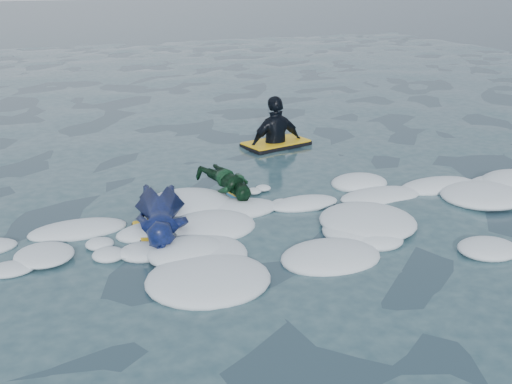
{
  "coord_description": "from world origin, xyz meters",
  "views": [
    {
      "loc": [
        -2.57,
        -5.49,
        2.95
      ],
      "look_at": [
        0.23,
        1.6,
        0.27
      ],
      "focal_mm": 45.0,
      "sensor_mm": 36.0,
      "label": 1
    }
  ],
  "objects": [
    {
      "name": "waiting_rider_unit",
      "position": [
        1.72,
        4.43,
        0.02
      ],
      "size": [
        1.27,
        0.89,
        1.73
      ],
      "rotation": [
        0.0,
        0.0,
        0.24
      ],
      "color": "black",
      "rests_on": "ground"
    },
    {
      "name": "ground",
      "position": [
        0.0,
        0.0,
        0.0
      ],
      "size": [
        120.0,
        120.0,
        0.0
      ],
      "primitive_type": "plane",
      "color": "#152E34",
      "rests_on": "ground"
    },
    {
      "name": "foam_band",
      "position": [
        0.0,
        1.03,
        0.0
      ],
      "size": [
        12.0,
        3.1,
        0.3
      ],
      "primitive_type": null,
      "color": "white",
      "rests_on": "ground"
    },
    {
      "name": "prone_woman_unit",
      "position": [
        -1.06,
        1.33,
        0.23
      ],
      "size": [
        0.97,
        1.78,
        0.44
      ],
      "rotation": [
        0.0,
        0.0,
        1.56
      ],
      "color": "black",
      "rests_on": "ground"
    },
    {
      "name": "prone_child_unit",
      "position": [
        0.07,
        2.17,
        0.21
      ],
      "size": [
        0.65,
        1.15,
        0.41
      ],
      "rotation": [
        0.0,
        0.0,
        1.78
      ],
      "color": "black",
      "rests_on": "ground"
    }
  ]
}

